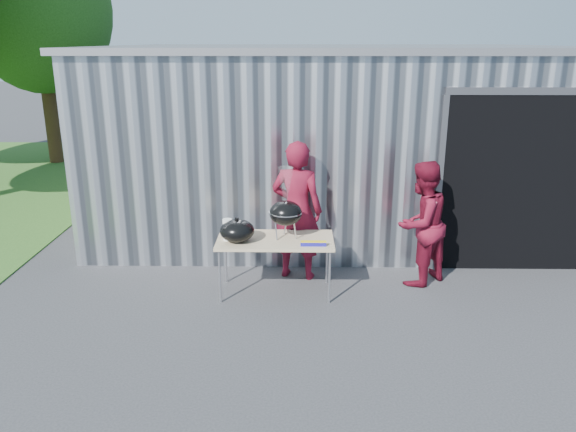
{
  "coord_description": "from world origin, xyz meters",
  "views": [
    {
      "loc": [
        0.06,
        -5.97,
        3.2
      ],
      "look_at": [
        -0.05,
        0.86,
        1.05
      ],
      "focal_mm": 35.0,
      "sensor_mm": 36.0,
      "label": 1
    }
  ],
  "objects_px": {
    "person_bystander": "(421,224)",
    "folding_table": "(275,242)",
    "person_cook": "(297,211)",
    "kettle_grill": "(286,207)"
  },
  "relations": [
    {
      "from": "kettle_grill",
      "to": "person_cook",
      "type": "relative_size",
      "value": 0.48
    },
    {
      "from": "folding_table",
      "to": "kettle_grill",
      "type": "height_order",
      "value": "kettle_grill"
    },
    {
      "from": "kettle_grill",
      "to": "person_bystander",
      "type": "relative_size",
      "value": 0.55
    },
    {
      "from": "person_bystander",
      "to": "folding_table",
      "type": "bearing_deg",
      "value": -29.55
    },
    {
      "from": "folding_table",
      "to": "person_bystander",
      "type": "relative_size",
      "value": 0.88
    },
    {
      "from": "person_cook",
      "to": "person_bystander",
      "type": "relative_size",
      "value": 1.14
    },
    {
      "from": "person_bystander",
      "to": "kettle_grill",
      "type": "bearing_deg",
      "value": -30.29
    },
    {
      "from": "folding_table",
      "to": "kettle_grill",
      "type": "xyz_separation_m",
      "value": [
        0.13,
        0.05,
        0.46
      ]
    },
    {
      "from": "folding_table",
      "to": "person_bystander",
      "type": "height_order",
      "value": "person_bystander"
    },
    {
      "from": "folding_table",
      "to": "kettle_grill",
      "type": "bearing_deg",
      "value": 20.03
    }
  ]
}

